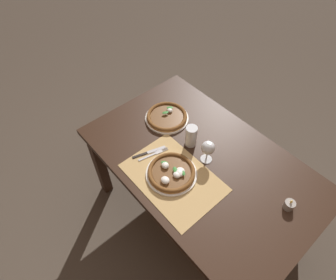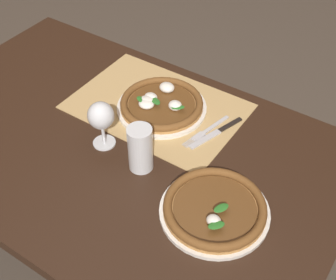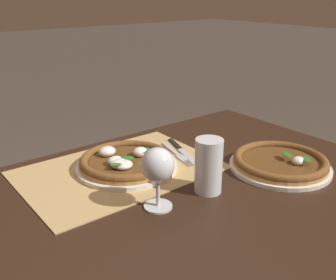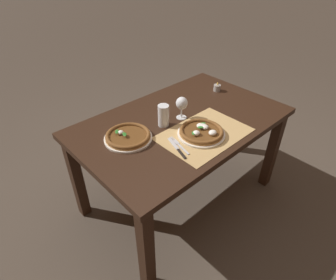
# 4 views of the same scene
# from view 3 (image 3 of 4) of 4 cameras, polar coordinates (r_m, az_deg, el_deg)

# --- Properties ---
(dining_table) EXTENTS (1.43, 0.89, 0.74)m
(dining_table) POSITION_cam_3_polar(r_m,az_deg,el_deg) (1.05, -1.47, -13.51)
(dining_table) COLOR black
(dining_table) RESTS_ON ground
(paper_placemat) EXTENTS (0.56, 0.39, 0.00)m
(paper_placemat) POSITION_cam_3_polar(r_m,az_deg,el_deg) (1.16, -7.05, -4.32)
(paper_placemat) COLOR tan
(paper_placemat) RESTS_ON dining_table
(pizza_near) EXTENTS (0.30, 0.30, 0.05)m
(pizza_near) POSITION_cam_3_polar(r_m,az_deg,el_deg) (1.16, -6.08, -3.18)
(pizza_near) COLOR silver
(pizza_near) RESTS_ON paper_placemat
(pizza_far) EXTENTS (0.29, 0.29, 0.05)m
(pizza_far) POSITION_cam_3_polar(r_m,az_deg,el_deg) (1.20, 15.99, -3.17)
(pizza_far) COLOR silver
(pizza_far) RESTS_ON dining_table
(wine_glass) EXTENTS (0.08, 0.08, 0.16)m
(wine_glass) POSITION_cam_3_polar(r_m,az_deg,el_deg) (0.92, -1.51, -4.05)
(wine_glass) COLOR silver
(wine_glass) RESTS_ON dining_table
(pint_glass) EXTENTS (0.07, 0.07, 0.15)m
(pint_glass) POSITION_cam_3_polar(r_m,az_deg,el_deg) (1.01, 5.90, -3.90)
(pint_glass) COLOR silver
(pint_glass) RESTS_ON dining_table
(fork) EXTENTS (0.06, 0.20, 0.00)m
(fork) POSITION_cam_3_polar(r_m,az_deg,el_deg) (1.25, 1.29, -2.03)
(fork) COLOR #B7B7BC
(fork) RESTS_ON paper_placemat
(knife) EXTENTS (0.08, 0.21, 0.01)m
(knife) POSITION_cam_3_polar(r_m,az_deg,el_deg) (1.27, 2.02, -1.56)
(knife) COLOR black
(knife) RESTS_ON paper_placemat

